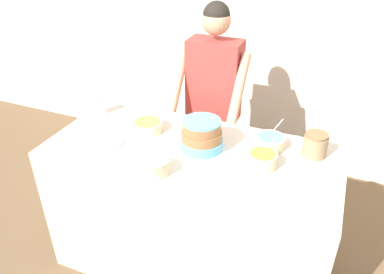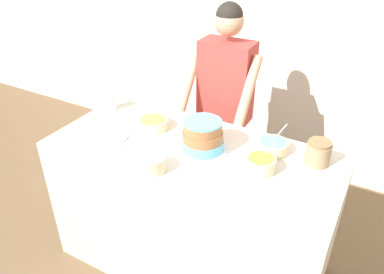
% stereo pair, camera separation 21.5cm
% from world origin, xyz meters
% --- Properties ---
extents(wall_back, '(10.00, 0.05, 2.60)m').
position_xyz_m(wall_back, '(0.00, 1.94, 1.30)').
color(wall_back, beige).
rests_on(wall_back, ground_plane).
extents(counter, '(1.77, 0.82, 0.96)m').
position_xyz_m(counter, '(0.00, 0.41, 0.48)').
color(counter, beige).
rests_on(counter, ground_plane).
extents(person_baker, '(0.53, 0.47, 1.69)m').
position_xyz_m(person_baker, '(-0.11, 1.11, 1.02)').
color(person_baker, '#2D2D38').
rests_on(person_baker, ground_plane).
extents(cake, '(0.31, 0.31, 0.19)m').
position_xyz_m(cake, '(0.05, 0.44, 1.05)').
color(cake, silver).
rests_on(cake, counter).
extents(frosting_bowl_white, '(0.15, 0.15, 0.16)m').
position_xyz_m(frosting_bowl_white, '(-0.09, 0.12, 1.01)').
color(frosting_bowl_white, beige).
rests_on(frosting_bowl_white, counter).
extents(frosting_bowl_blue, '(0.18, 0.18, 0.18)m').
position_xyz_m(frosting_bowl_blue, '(0.43, 0.62, 1.00)').
color(frosting_bowl_blue, beige).
rests_on(frosting_bowl_blue, counter).
extents(frosting_bowl_olive, '(0.20, 0.20, 0.17)m').
position_xyz_m(frosting_bowl_olive, '(-0.35, 0.51, 1.00)').
color(frosting_bowl_olive, beige).
rests_on(frosting_bowl_olive, counter).
extents(frosting_bowl_orange, '(0.17, 0.17, 0.18)m').
position_xyz_m(frosting_bowl_orange, '(0.43, 0.40, 1.00)').
color(frosting_bowl_orange, beige).
rests_on(frosting_bowl_orange, counter).
extents(drinking_glass, '(0.08, 0.08, 0.13)m').
position_xyz_m(drinking_glass, '(-0.78, 0.60, 1.02)').
color(drinking_glass, silver).
rests_on(drinking_glass, counter).
extents(ceramic_plate, '(0.28, 0.28, 0.01)m').
position_xyz_m(ceramic_plate, '(-0.55, 0.26, 0.97)').
color(ceramic_plate, silver).
rests_on(ceramic_plate, counter).
extents(stoneware_jar, '(0.14, 0.14, 0.14)m').
position_xyz_m(stoneware_jar, '(0.69, 0.63, 1.03)').
color(stoneware_jar, '#9E7F5B').
rests_on(stoneware_jar, counter).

